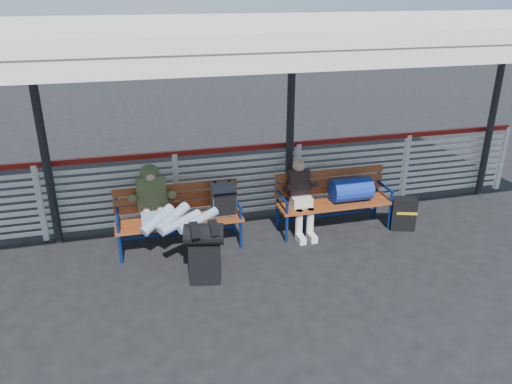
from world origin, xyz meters
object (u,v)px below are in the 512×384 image
object	(u,v)px
luggage_stack	(205,251)
bench_left	(194,207)
bench_right	(343,192)
traveler_man	(170,213)
companion_person	(301,197)
suitcase_side	(403,214)

from	to	relation	value
luggage_stack	bench_left	distance (m)	1.04
bench_left	bench_right	xyz separation A→B (m)	(2.32, -0.03, 0.00)
luggage_stack	traveler_man	size ratio (longest dim) A/B	0.50
luggage_stack	companion_person	world-z (taller)	companion_person
luggage_stack	suitcase_side	distance (m)	3.33
suitcase_side	bench_right	bearing A→B (deg)	-179.50
traveler_man	suitcase_side	world-z (taller)	traveler_man
bench_left	bench_right	bearing A→B (deg)	-0.78
luggage_stack	bench_left	xyz separation A→B (m)	(0.02, 1.03, 0.16)
companion_person	bench_right	bearing A→B (deg)	0.14
luggage_stack	bench_left	world-z (taller)	bench_left
luggage_stack	bench_right	bearing A→B (deg)	35.64
bench_right	bench_left	bearing A→B (deg)	179.22
traveler_man	suitcase_side	bearing A→B (deg)	0.19
luggage_stack	bench_right	size ratio (longest dim) A/B	0.46
bench_right	suitcase_side	bearing A→B (deg)	-18.18
bench_left	companion_person	xyz separation A→B (m)	(1.63, -0.03, -0.01)
bench_right	companion_person	size ratio (longest dim) A/B	1.57
bench_right	suitcase_side	size ratio (longest dim) A/B	3.47
bench_right	traveler_man	xyz separation A→B (m)	(-2.68, -0.31, 0.10)
bench_left	suitcase_side	bearing A→B (deg)	-5.84
suitcase_side	luggage_stack	bearing A→B (deg)	-149.19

